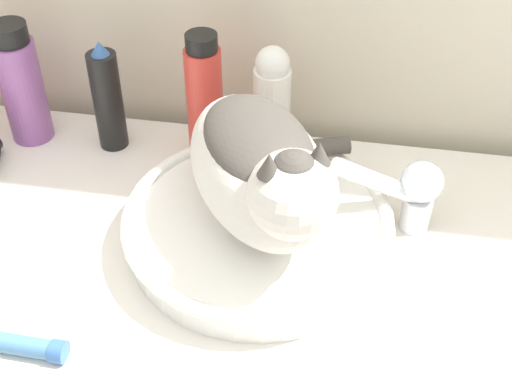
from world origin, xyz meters
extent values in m
cylinder|color=white|center=(0.03, 0.29, 0.92)|extent=(0.36, 0.36, 0.05)
torus|color=white|center=(0.03, 0.29, 0.94)|extent=(0.38, 0.38, 0.02)
ellipsoid|color=silver|center=(0.03, 0.29, 1.03)|extent=(0.29, 0.33, 0.15)
ellipsoid|color=#47423D|center=(0.03, 0.29, 1.07)|extent=(0.22, 0.25, 0.07)
sphere|color=silver|center=(0.09, 0.19, 1.08)|extent=(0.11, 0.11, 0.11)
sphere|color=#47423D|center=(0.09, 0.19, 1.11)|extent=(0.06, 0.06, 0.06)
cone|color=#47423D|center=(0.06, 0.17, 1.13)|extent=(0.03, 0.03, 0.03)
cone|color=#47423D|center=(0.12, 0.20, 1.13)|extent=(0.03, 0.03, 0.03)
cylinder|color=#47423D|center=(0.05, 0.41, 0.96)|extent=(0.21, 0.10, 0.03)
cylinder|color=silver|center=(0.25, 0.36, 0.92)|extent=(0.04, 0.04, 0.06)
cylinder|color=silver|center=(0.19, 0.34, 0.99)|extent=(0.14, 0.07, 0.10)
sphere|color=silver|center=(0.25, 0.36, 0.98)|extent=(0.06, 0.06, 0.06)
cylinder|color=black|center=(-0.24, 0.48, 0.98)|extent=(0.05, 0.05, 0.17)
cone|color=#3866AD|center=(-0.24, 0.48, 1.08)|extent=(0.03, 0.03, 0.02)
cylinder|color=#DB3D33|center=(-0.08, 0.48, 0.99)|extent=(0.06, 0.06, 0.19)
cylinder|color=black|center=(-0.08, 0.48, 1.10)|extent=(0.05, 0.05, 0.03)
cylinder|color=#93569E|center=(-0.39, 0.48, 0.98)|extent=(0.07, 0.07, 0.18)
cylinder|color=black|center=(-0.39, 0.48, 1.09)|extent=(0.06, 0.06, 0.03)
cylinder|color=white|center=(0.02, 0.48, 0.98)|extent=(0.06, 0.06, 0.17)
sphere|color=white|center=(0.02, 0.48, 1.08)|extent=(0.05, 0.05, 0.05)
cylinder|color=#4C7FB2|center=(-0.24, 0.05, 0.91)|extent=(0.11, 0.03, 0.03)
cylinder|color=#3866AD|center=(-0.17, 0.05, 0.91)|extent=(0.02, 0.03, 0.03)
camera|label=1|loc=(0.15, -0.43, 1.62)|focal=50.00mm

